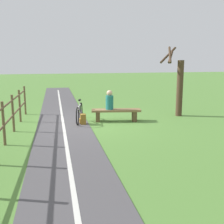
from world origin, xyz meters
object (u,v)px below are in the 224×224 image
object	(u,v)px
bench	(116,113)
person_seated	(109,101)
bicycle	(79,113)
backpack	(83,119)
tree_far_right	(178,83)

from	to	relation	value
bench	person_seated	size ratio (longest dim) A/B	2.61
bicycle	backpack	bearing A→B (deg)	23.25
bench	tree_far_right	distance (m)	3.09
tree_far_right	bench	bearing A→B (deg)	8.43
backpack	person_seated	bearing A→B (deg)	-164.60
person_seated	bicycle	world-z (taller)	person_seated
bench	backpack	bearing A→B (deg)	21.49
bench	tree_far_right	bearing A→B (deg)	-160.66
bicycle	person_seated	bearing A→B (deg)	97.19
bench	bicycle	distance (m)	1.45
backpack	bench	bearing A→B (deg)	-169.42
person_seated	tree_far_right	distance (m)	3.20
bicycle	tree_far_right	size ratio (longest dim) A/B	0.58
bicycle	backpack	distance (m)	0.49
person_seated	bicycle	distance (m)	1.27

